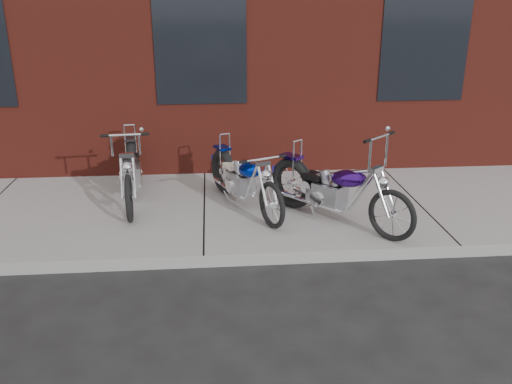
{
  "coord_description": "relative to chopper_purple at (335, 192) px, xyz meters",
  "views": [
    {
      "loc": [
        0.13,
        -5.49,
        2.91
      ],
      "look_at": [
        0.66,
        0.8,
        0.6
      ],
      "focal_mm": 38.0,
      "sensor_mm": 36.0,
      "label": 1
    }
  ],
  "objects": [
    {
      "name": "chopper_third",
      "position": [
        -2.69,
        1.04,
        -0.01
      ],
      "size": [
        0.53,
        2.17,
        1.1
      ],
      "rotation": [
        0.0,
        0.0,
        -1.47
      ],
      "color": "black",
      "rests_on": "sidewalk"
    },
    {
      "name": "chopper_purple",
      "position": [
        0.0,
        0.0,
        0.0
      ],
      "size": [
        1.53,
        1.73,
        1.24
      ],
      "rotation": [
        0.0,
        0.0,
        -0.85
      ],
      "color": "black",
      "rests_on": "sidewalk"
    },
    {
      "name": "chopper_blue",
      "position": [
        -1.12,
        0.59,
        -0.02
      ],
      "size": [
        0.9,
        1.96,
        0.91
      ],
      "rotation": [
        0.0,
        0.0,
        -1.17
      ],
      "color": "black",
      "rests_on": "sidewalk"
    },
    {
      "name": "ground",
      "position": [
        -1.67,
        -0.85,
        -0.55
      ],
      "size": [
        120.0,
        120.0,
        0.0
      ],
      "primitive_type": "plane",
      "color": "black",
      "rests_on": "ground"
    },
    {
      "name": "sidewalk",
      "position": [
        -1.67,
        0.65,
        -0.47
      ],
      "size": [
        22.0,
        3.0,
        0.15
      ],
      "primitive_type": "cube",
      "color": "gray",
      "rests_on": "ground"
    }
  ]
}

